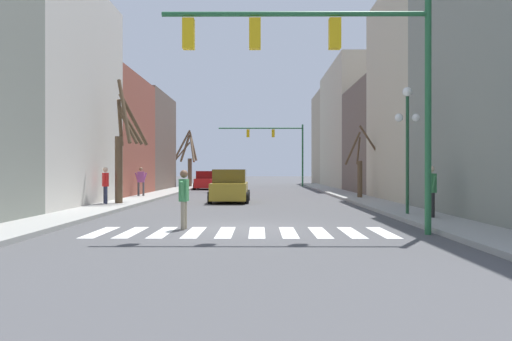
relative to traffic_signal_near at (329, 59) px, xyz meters
The scene contains 19 objects.
ground_plane 5.65m from the traffic_signal_near, 148.83° to the left, with size 240.00×240.00×0.00m, color #4C4C4F.
sidewalk_left 10.22m from the traffic_signal_near, behind, with size 2.01×90.00×0.15m.
sidewalk_right 6.41m from the traffic_signal_near, 20.46° to the left, with size 2.01×90.00×0.15m.
building_row_left 18.80m from the traffic_signal_near, 133.38° to the left, with size 6.00×38.48×10.82m.
building_row_right 24.19m from the traffic_signal_near, 70.69° to the left, with size 6.00×56.49×13.40m.
crosswalk_stripes 5.47m from the traffic_signal_near, 169.94° to the left, with size 8.55×2.60×0.01m.
traffic_signal_near is the anchor object (origin of this frame).
traffic_signal_far 39.57m from the traffic_signal_near, 89.97° to the left, with size 9.09×0.28×6.65m.
street_lamp_right_corner 6.25m from the traffic_signal_near, 53.54° to the left, with size 0.95×0.36×4.75m.
car_parked_left_far 27.04m from the traffic_signal_near, 100.22° to the left, with size 2.18×4.66×1.79m.
car_parked_left_mid 14.81m from the traffic_signal_near, 104.49° to the left, with size 2.16×4.55×1.81m.
car_parked_right_far 32.62m from the traffic_signal_near, 102.03° to the left, with size 2.07×4.14×1.67m.
pedestrian_crossing_street 5.79m from the traffic_signal_near, 164.96° to the left, with size 0.25×0.77×1.79m.
pedestrian_waiting_at_curb 14.37m from the traffic_signal_near, 132.50° to the left, with size 0.46×0.70×1.77m.
pedestrian_on_left_sidewalk 20.17m from the traffic_signal_near, 118.22° to the left, with size 0.78×0.26×1.80m.
pedestrian_on_right_sidewalk 6.48m from the traffic_signal_near, 41.18° to the left, with size 0.28×0.77×1.79m.
street_tree_right_far 16.77m from the traffic_signal_near, 75.50° to the left, with size 2.33×0.88×4.30m.
street_tree_right_near 13.97m from the traffic_signal_near, 128.87° to the left, with size 1.43×3.14×6.11m.
street_tree_left_near 36.21m from the traffic_signal_near, 104.18° to the left, with size 2.33×3.90×5.58m.
Camera 1 is at (0.50, -15.31, 1.80)m, focal length 35.00 mm.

